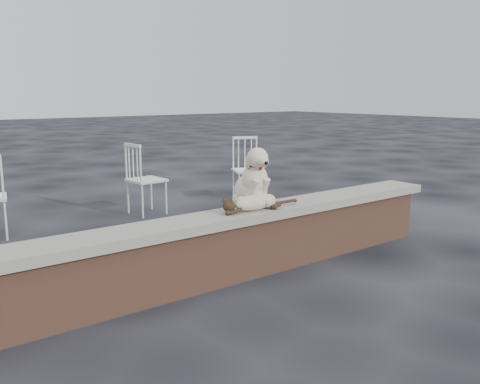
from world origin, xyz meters
TOP-DOWN VIEW (x-y plane):
  - ground at (0.00, 0.00)m, footprint 60.00×60.00m
  - brick_wall at (0.00, 0.00)m, footprint 6.00×0.30m
  - capstone at (0.00, 0.00)m, footprint 6.20×0.40m
  - dog at (0.93, 0.11)m, footprint 0.43×0.52m
  - cat at (0.85, -0.04)m, footprint 0.95×0.36m
  - chair_e at (1.21, 2.64)m, footprint 0.60×0.60m
  - chair_d at (2.81, 2.50)m, footprint 0.74×0.74m

SIDE VIEW (x-z plane):
  - ground at x=0.00m, z-range 0.00..0.00m
  - brick_wall at x=0.00m, z-range 0.00..0.50m
  - chair_e at x=1.21m, z-range 0.00..0.94m
  - chair_d at x=2.81m, z-range 0.00..0.94m
  - capstone at x=0.00m, z-range 0.50..0.58m
  - cat at x=0.85m, z-range 0.58..0.74m
  - dog at x=0.93m, z-range 0.58..1.13m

